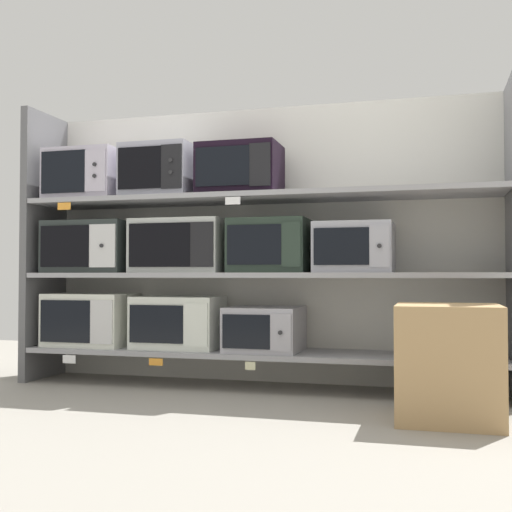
# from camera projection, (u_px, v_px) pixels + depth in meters

# --- Properties ---
(ground) EXTENTS (6.84, 6.00, 0.02)m
(ground) POSITION_uv_depth(u_px,v_px,m) (197.00, 428.00, 2.85)
(ground) COLOR gray
(back_panel) EXTENTS (3.04, 0.04, 1.74)m
(back_panel) POSITION_uv_depth(u_px,v_px,m) (266.00, 244.00, 4.08)
(back_panel) COLOR beige
(back_panel) RESTS_ON ground
(upright_left) EXTENTS (0.05, 0.46, 1.74)m
(upright_left) POSITION_uv_depth(u_px,v_px,m) (44.00, 245.00, 4.22)
(upright_left) COLOR #5B5B5E
(upright_left) RESTS_ON ground
(shelf_0) EXTENTS (2.84, 0.46, 0.03)m
(shelf_0) POSITION_uv_depth(u_px,v_px,m) (256.00, 353.00, 3.82)
(shelf_0) COLOR #99999E
(shelf_0) RESTS_ON ground
(microwave_0) EXTENTS (0.52, 0.38, 0.33)m
(microwave_0) POSITION_uv_depth(u_px,v_px,m) (91.00, 319.00, 4.11)
(microwave_0) COLOR silver
(microwave_0) RESTS_ON shelf_0
(microwave_1) EXTENTS (0.53, 0.35, 0.32)m
(microwave_1) POSITION_uv_depth(u_px,v_px,m) (178.00, 322.00, 3.95)
(microwave_1) COLOR silver
(microwave_1) RESTS_ON shelf_0
(microwave_2) EXTENTS (0.43, 0.43, 0.26)m
(microwave_2) POSITION_uv_depth(u_px,v_px,m) (265.00, 329.00, 3.80)
(microwave_2) COLOR #A3A2AB
(microwave_2) RESTS_ON shelf_0
(price_tag_0) EXTENTS (0.09, 0.00, 0.05)m
(price_tag_0) POSITION_uv_depth(u_px,v_px,m) (69.00, 359.00, 3.88)
(price_tag_0) COLOR white
(price_tag_1) EXTENTS (0.09, 0.00, 0.04)m
(price_tag_1) POSITION_uv_depth(u_px,v_px,m) (156.00, 362.00, 3.73)
(price_tag_1) COLOR orange
(price_tag_2) EXTENTS (0.06, 0.00, 0.04)m
(price_tag_2) POSITION_uv_depth(u_px,v_px,m) (250.00, 366.00, 3.58)
(price_tag_2) COLOR beige
(shelf_1) EXTENTS (2.84, 0.46, 0.03)m
(shelf_1) POSITION_uv_depth(u_px,v_px,m) (256.00, 275.00, 3.83)
(shelf_1) COLOR #99999E
(microwave_3) EXTENTS (0.54, 0.41, 0.33)m
(microwave_3) POSITION_uv_depth(u_px,v_px,m) (93.00, 247.00, 4.12)
(microwave_3) COLOR #282F2D
(microwave_3) RESTS_ON shelf_1
(microwave_4) EXTENTS (0.57, 0.37, 0.33)m
(microwave_4) POSITION_uv_depth(u_px,v_px,m) (181.00, 246.00, 3.96)
(microwave_4) COLOR #B7BBB6
(microwave_4) RESTS_ON shelf_1
(microwave_5) EXTENTS (0.46, 0.34, 0.32)m
(microwave_5) POSITION_uv_depth(u_px,v_px,m) (270.00, 246.00, 3.81)
(microwave_5) COLOR #26352B
(microwave_5) RESTS_ON shelf_1
(microwave_6) EXTENTS (0.44, 0.41, 0.29)m
(microwave_6) POSITION_uv_depth(u_px,v_px,m) (355.00, 248.00, 3.68)
(microwave_6) COLOR #A1A2AD
(microwave_6) RESTS_ON shelf_1
(shelf_2) EXTENTS (2.84, 0.46, 0.03)m
(shelf_2) POSITION_uv_depth(u_px,v_px,m) (256.00, 198.00, 3.85)
(shelf_2) COLOR #99999E
(microwave_7) EXTENTS (0.47, 0.40, 0.32)m
(microwave_7) POSITION_uv_depth(u_px,v_px,m) (88.00, 176.00, 4.14)
(microwave_7) COLOR #B9B1C3
(microwave_7) RESTS_ON shelf_2
(microwave_8) EXTENTS (0.44, 0.39, 0.33)m
(microwave_8) POSITION_uv_depth(u_px,v_px,m) (161.00, 172.00, 4.01)
(microwave_8) COLOR #9D9DAE
(microwave_8) RESTS_ON shelf_2
(microwave_9) EXTENTS (0.48, 0.34, 0.31)m
(microwave_9) POSITION_uv_depth(u_px,v_px,m) (240.00, 170.00, 3.87)
(microwave_9) COLOR black
(microwave_9) RESTS_ON shelf_2
(price_tag_3) EXTENTS (0.09, 0.00, 0.04)m
(price_tag_3) POSITION_uv_depth(u_px,v_px,m) (64.00, 206.00, 3.92)
(price_tag_3) COLOR orange
(price_tag_4) EXTENTS (0.09, 0.00, 0.04)m
(price_tag_4) POSITION_uv_depth(u_px,v_px,m) (233.00, 201.00, 3.64)
(price_tag_4) COLOR white
(shipping_carton) EXTENTS (0.47, 0.47, 0.53)m
(shipping_carton) POSITION_uv_depth(u_px,v_px,m) (448.00, 362.00, 2.96)
(shipping_carton) COLOR tan
(shipping_carton) RESTS_ON ground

